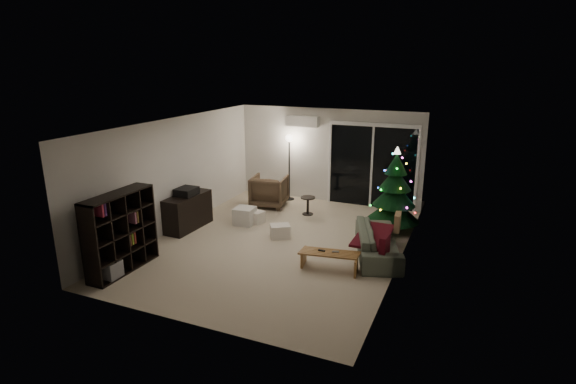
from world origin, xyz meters
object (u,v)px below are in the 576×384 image
(media_cabinet, at_px, (188,212))
(sofa, at_px, (378,242))
(armchair, at_px, (269,191))
(christmas_tree, at_px, (395,189))
(coffee_table, at_px, (329,261))
(bookshelf, at_px, (113,231))

(media_cabinet, xyz_separation_m, sofa, (4.30, 0.19, -0.11))
(media_cabinet, bearing_deg, armchair, 67.50)
(media_cabinet, height_order, armchair, armchair)
(armchair, xyz_separation_m, sofa, (3.30, -2.00, -0.13))
(christmas_tree, bearing_deg, media_cabinet, -157.88)
(media_cabinet, bearing_deg, sofa, 4.64)
(christmas_tree, bearing_deg, coffee_table, -105.17)
(sofa, relative_size, christmas_tree, 1.01)
(media_cabinet, relative_size, coffee_table, 1.18)
(armchair, bearing_deg, sofa, 138.94)
(armchair, distance_m, christmas_tree, 3.37)
(coffee_table, distance_m, christmas_tree, 2.72)
(christmas_tree, bearing_deg, sofa, -90.02)
(bookshelf, xyz_separation_m, coffee_table, (3.62, 1.49, -0.56))
(bookshelf, distance_m, media_cabinet, 2.28)
(armchair, bearing_deg, media_cabinet, 55.68)
(bookshelf, bearing_deg, coffee_table, 9.96)
(christmas_tree, bearing_deg, bookshelf, -137.04)
(christmas_tree, bearing_deg, armchair, 172.24)
(bookshelf, relative_size, media_cabinet, 1.16)
(armchair, height_order, christmas_tree, christmas_tree)
(media_cabinet, bearing_deg, coffee_table, -9.86)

